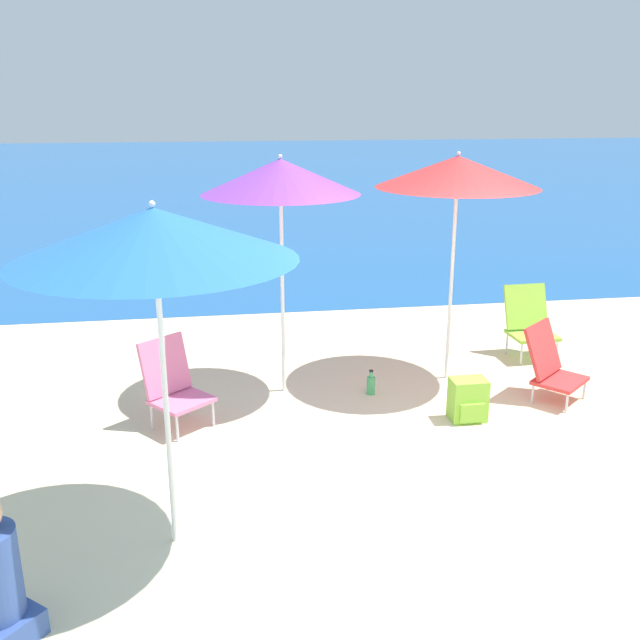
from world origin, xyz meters
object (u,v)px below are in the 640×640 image
object	(u,v)px
beach_chair_red	(551,363)
beach_chair_lime	(529,320)
beach_chair_pink	(173,383)
backpack_lime	(468,400)
beach_umbrella_red	(458,172)
water_bottle	(371,385)
beach_umbrella_purple	(281,177)
beach_umbrella_blue	(154,235)

from	to	relation	value
beach_chair_red	beach_chair_lime	xyz separation A→B (m)	(0.32, 1.22, 0.05)
beach_chair_pink	backpack_lime	size ratio (longest dim) A/B	2.02
beach_umbrella_red	water_bottle	world-z (taller)	beach_umbrella_red
beach_chair_pink	beach_chair_lime	world-z (taller)	beach_chair_lime
beach_umbrella_red	beach_umbrella_purple	xyz separation A→B (m)	(-1.77, -0.08, -0.01)
beach_umbrella_blue	water_bottle	xyz separation A→B (m)	(1.87, 2.25, -2.02)
beach_umbrella_purple	beach_chair_lime	bearing A→B (deg)	12.05
beach_chair_red	backpack_lime	xyz separation A→B (m)	(-0.98, -0.36, -0.17)
beach_umbrella_blue	backpack_lime	world-z (taller)	beach_umbrella_blue
beach_umbrella_red	beach_chair_red	distance (m)	2.11
beach_umbrella_blue	beach_chair_red	size ratio (longest dim) A/B	3.07
beach_chair_pink	water_bottle	size ratio (longest dim) A/B	3.12
water_bottle	backpack_lime	bearing A→B (deg)	-43.45
beach_chair_lime	water_bottle	size ratio (longest dim) A/B	3.13
beach_chair_red	beach_chair_lime	distance (m)	1.26
beach_chair_lime	beach_umbrella_blue	bearing A→B (deg)	-143.45
beach_umbrella_purple	beach_chair_red	size ratio (longest dim) A/B	3.16
beach_chair_pink	beach_chair_lime	size ratio (longest dim) A/B	1.00
beach_chair_lime	backpack_lime	bearing A→B (deg)	-131.17
water_bottle	beach_chair_lime	bearing A→B (deg)	22.51
beach_umbrella_red	beach_chair_pink	size ratio (longest dim) A/B	2.95
beach_umbrella_purple	beach_chair_pink	size ratio (longest dim) A/B	2.94
beach_chair_pink	water_bottle	world-z (taller)	beach_chair_pink
beach_umbrella_red	water_bottle	bearing A→B (deg)	-161.12
beach_umbrella_blue	beach_chair_pink	distance (m)	2.52
beach_chair_red	beach_chair_lime	size ratio (longest dim) A/B	0.93
beach_chair_red	water_bottle	bearing A→B (deg)	127.86
water_bottle	beach_chair_red	bearing A→B (deg)	-11.86
beach_umbrella_blue	beach_umbrella_purple	size ratio (longest dim) A/B	0.97
beach_umbrella_purple	beach_chair_pink	bearing A→B (deg)	-149.69
beach_umbrella_blue	backpack_lime	xyz separation A→B (m)	(2.64, 1.53, -1.92)
backpack_lime	beach_umbrella_blue	bearing A→B (deg)	-149.89
beach_umbrella_blue	beach_umbrella_purple	bearing A→B (deg)	67.89
beach_chair_red	beach_chair_lime	bearing A→B (deg)	34.99
beach_chair_lime	backpack_lime	xyz separation A→B (m)	(-1.30, -1.58, -0.22)
backpack_lime	beach_umbrella_purple	bearing A→B (deg)	149.69
beach_umbrella_purple	beach_chair_lime	size ratio (longest dim) A/B	2.94
beach_umbrella_blue	backpack_lime	distance (m)	3.60
backpack_lime	beach_chair_lime	bearing A→B (deg)	50.57
beach_chair_red	backpack_lime	distance (m)	1.05
backpack_lime	water_bottle	xyz separation A→B (m)	(-0.76, 0.72, -0.10)
beach_umbrella_blue	beach_umbrella_purple	distance (m)	2.68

